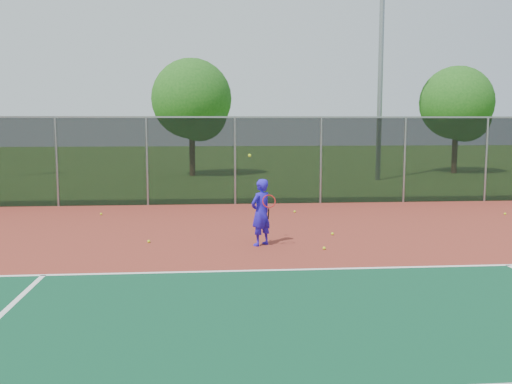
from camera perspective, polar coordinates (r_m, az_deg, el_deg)
ground at (r=9.03m, az=21.75°, el=-11.96°), size 120.00×120.00×0.00m
court_apron at (r=10.77m, az=16.96°, el=-8.64°), size 30.00×20.00×0.02m
fence_back at (r=20.04m, az=6.50°, el=3.28°), size 30.00×0.06×3.03m
tennis_player at (r=13.11m, az=0.49°, el=-2.04°), size 0.67×0.74×2.12m
practice_ball_0 at (r=13.74m, az=-10.67°, el=-4.88°), size 0.07×0.07×0.07m
practice_ball_1 at (r=14.53m, az=7.65°, el=-4.16°), size 0.07×0.07×0.07m
practice_ball_2 at (r=18.10m, az=-15.23°, el=-2.13°), size 0.07×0.07×0.07m
practice_ball_3 at (r=17.97m, az=3.88°, el=-1.96°), size 0.07×0.07×0.07m
practice_ball_5 at (r=12.88m, az=6.83°, el=-5.60°), size 0.07×0.07×0.07m
practice_ball_7 at (r=19.11m, az=23.64°, el=-2.00°), size 0.07×0.07×0.07m
floodlight_n at (r=28.98m, az=12.42°, el=14.73°), size 0.90×0.40×12.09m
tree_back_left at (r=30.35m, az=-6.28°, el=8.90°), size 4.20×4.20×6.17m
tree_back_mid at (r=33.61m, az=19.62°, el=8.09°), size 4.03×4.03×5.92m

